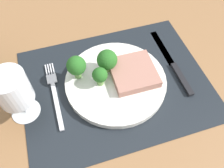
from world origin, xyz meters
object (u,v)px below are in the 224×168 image
Objects in this scene: steak at (133,71)px; wine_glass at (13,91)px; knife at (174,66)px; fork at (55,93)px; plate at (116,81)px.

steak is 26.93cm from wine_glass.
steak is 11.77cm from knife.
wine_glass is at bearing -157.81° from fork.
steak is at bearing 3.34° from wine_glass.
plate is 4.80cm from steak.
steak is at bearing -1.33° from fork.
steak is 0.55× the size of fork.
wine_glass is at bearing -177.82° from knife.
plate reaches higher than knife.
steak is 0.46× the size of knife.
knife is 38.69cm from wine_glass.
wine_glass reaches higher than knife.
wine_glass reaches higher than fork.
steak is 0.81× the size of wine_glass.
plate is 1.86× the size of wine_glass.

